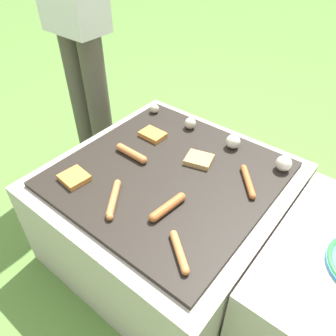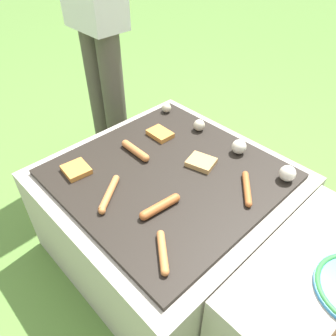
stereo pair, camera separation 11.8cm
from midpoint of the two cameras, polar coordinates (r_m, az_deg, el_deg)
name	(u,v)px [view 1 (the left image)]	position (r m, az deg, el deg)	size (l,w,h in m)	color
ground_plane	(168,245)	(1.52, -2.29, -13.40)	(14.00, 14.00, 0.00)	#567F38
grill	(168,213)	(1.35, -2.53, -7.93)	(0.83, 0.83, 0.44)	#B2AA9E
sausage_mid_left	(168,207)	(1.05, -3.29, -6.94)	(0.04, 0.16, 0.03)	#B7602D
sausage_front_center	(248,181)	(1.16, 10.96, -2.41)	(0.12, 0.14, 0.02)	#B7602D
sausage_front_right	(113,199)	(1.11, -12.54, -5.39)	(0.11, 0.15, 0.02)	#C6753D
sausage_back_center	(131,153)	(1.28, -9.05, 2.44)	(0.16, 0.03, 0.03)	#C6753D
sausage_back_left	(179,252)	(0.95, -1.72, -14.55)	(0.12, 0.10, 0.02)	#C6753D
bread_slice_right	(74,178)	(1.22, -18.70, -1.72)	(0.10, 0.10, 0.02)	#D18438
bread_slice_center	(199,160)	(1.24, 2.71, 1.37)	(0.12, 0.11, 0.02)	tan
bread_slice_left	(153,135)	(1.38, -5.14, 5.73)	(0.10, 0.08, 0.02)	#D18438
mushroom_row	(227,139)	(1.33, 7.80, 4.89)	(0.69, 0.07, 0.06)	beige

